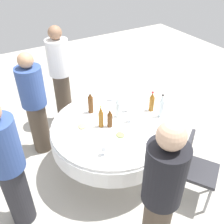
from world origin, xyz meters
The scene contains 24 objects.
ground_plane centered at (0.00, 0.00, 0.00)m, with size 10.00×10.00×0.00m, color #B7B2A8.
dining_table centered at (0.00, 0.00, 0.60)m, with size 1.56×1.56×0.74m.
bottle_amber_rear centered at (0.04, 0.13, 0.88)m, with size 0.06×0.06×0.30m.
bottle_clear_outer centered at (0.12, -0.15, 0.88)m, with size 0.06×0.06×0.30m.
bottle_amber_south centered at (0.01, -0.62, 0.87)m, with size 0.07×0.07×0.29m.
bottle_brown_inner centered at (-0.01, 0.04, 0.86)m, with size 0.07×0.07×0.26m.
bottle_brown_north centered at (0.38, 0.10, 0.88)m, with size 0.07×0.07×0.30m.
bottle_clear_front centered at (-0.17, -0.63, 0.90)m, with size 0.06×0.06×0.33m.
wine_glass_inner centered at (0.49, -0.29, 0.85)m, with size 0.07×0.07×0.15m.
wine_glass_north centered at (-0.07, -0.23, 0.84)m, with size 0.07×0.07×0.14m.
wine_glass_front centered at (-0.41, 0.35, 0.83)m, with size 0.06×0.06×0.13m.
wine_glass_left centered at (0.15, -0.33, 0.85)m, with size 0.07×0.07×0.14m.
plate_west centered at (-0.13, 0.57, 0.75)m, with size 0.23×0.23×0.02m.
plate_east centered at (-0.24, 0.03, 0.75)m, with size 0.25×0.25×0.04m.
plate_near centered at (0.57, 0.18, 0.75)m, with size 0.20×0.20×0.02m.
plate_far centered at (0.13, 0.35, 0.75)m, with size 0.26×0.26×0.04m.
knife_outer centered at (0.27, -0.02, 0.74)m, with size 0.18×0.02×0.01m, color silver.
fork_south centered at (-0.49, -0.14, 0.74)m, with size 0.18×0.02×0.01m, color silver.
knife_inner centered at (-0.32, -0.28, 0.74)m, with size 0.18×0.02×0.01m, color silver.
person_rear centered at (-1.21, 0.23, 0.88)m, with size 0.34×0.34×1.66m.
person_outer centered at (1.35, 0.15, 0.87)m, with size 0.34×0.34×1.65m.
person_south centered at (0.85, 0.72, 0.81)m, with size 0.34×0.34×1.55m.
person_inner centered at (-0.17, 1.28, 0.83)m, with size 0.34×0.34×1.59m.
chair_front centered at (-0.89, -0.58, 0.52)m, with size 0.55×0.55×0.87m.
Camera 1 is at (-2.17, 1.28, 2.73)m, focal length 40.94 mm.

